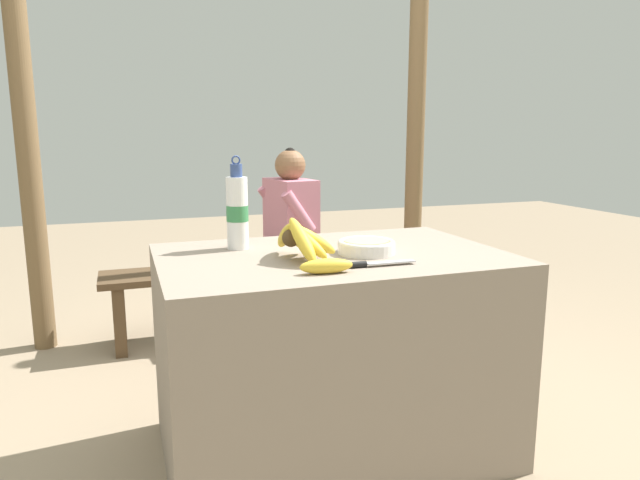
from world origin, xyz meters
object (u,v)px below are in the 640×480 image
object	(u,v)px
banana_bunch_ripe	(300,238)
wooden_bench	(252,276)
loose_banana_front	(326,266)
support_post_far	(417,92)
serving_bowl	(366,246)
banana_bunch_green	(175,260)
support_post_near	(21,82)
knife	(373,263)
water_bottle	(237,211)
seated_vendor	(284,230)

from	to	relation	value
banana_bunch_ripe	wooden_bench	bearing A→B (deg)	84.49
loose_banana_front	support_post_far	distance (m)	2.21
serving_bowl	banana_bunch_green	distance (m)	1.47
support_post_near	banana_bunch_green	bearing A→B (deg)	-13.42
banana_bunch_ripe	banana_bunch_green	distance (m)	1.43
knife	support_post_near	size ratio (longest dim) A/B	0.08
serving_bowl	loose_banana_front	xyz separation A→B (m)	(-0.23, -0.22, -0.00)
water_bottle	seated_vendor	bearing A→B (deg)	66.32
seated_vendor	loose_banana_front	bearing A→B (deg)	69.84
banana_bunch_ripe	wooden_bench	xyz separation A→B (m)	(0.13, 1.36, -0.47)
support_post_near	banana_bunch_ripe	bearing A→B (deg)	-57.19
banana_bunch_ripe	support_post_far	xyz separation A→B (m)	(1.25, 1.53, 0.59)
loose_banana_front	banana_bunch_green	distance (m)	1.62
serving_bowl	water_bottle	xyz separation A→B (m)	(-0.40, 0.23, 0.11)
water_bottle	support_post_near	size ratio (longest dim) A/B	0.12
wooden_bench	support_post_near	size ratio (longest dim) A/B	0.59
banana_bunch_ripe	support_post_near	size ratio (longest dim) A/B	0.11
loose_banana_front	knife	xyz separation A→B (m)	(0.17, 0.03, -0.01)
seated_vendor	water_bottle	bearing A→B (deg)	57.07
support_post_far	banana_bunch_green	bearing A→B (deg)	-173.84
water_bottle	banana_bunch_green	xyz separation A→B (m)	(-0.13, 1.11, -0.41)
wooden_bench	banana_bunch_green	distance (m)	0.44
serving_bowl	banana_bunch_green	bearing A→B (deg)	111.85
banana_bunch_green	banana_bunch_ripe	bearing A→B (deg)	-77.99
serving_bowl	wooden_bench	world-z (taller)	serving_bowl
loose_banana_front	seated_vendor	world-z (taller)	seated_vendor
banana_bunch_ripe	wooden_bench	distance (m)	1.45
serving_bowl	wooden_bench	bearing A→B (deg)	94.94
loose_banana_front	banana_bunch_ripe	bearing A→B (deg)	95.21
banana_bunch_green	support_post_far	distance (m)	1.81
serving_bowl	banana_bunch_green	size ratio (longest dim) A/B	0.73
banana_bunch_ripe	support_post_far	distance (m)	2.06
wooden_bench	support_post_near	xyz separation A→B (m)	(-1.12, 0.17, 1.06)
wooden_bench	loose_banana_front	bearing A→B (deg)	-94.15
seated_vendor	support_post_far	bearing A→B (deg)	-176.82
support_post_near	serving_bowl	bearing A→B (deg)	-50.69
serving_bowl	loose_banana_front	world-z (taller)	serving_bowl
water_bottle	loose_banana_front	size ratio (longest dim) A/B	2.00
banana_bunch_ripe	water_bottle	world-z (taller)	water_bottle
banana_bunch_ripe	banana_bunch_green	world-z (taller)	banana_bunch_ripe
water_bottle	banana_bunch_green	size ratio (longest dim) A/B	1.22
loose_banana_front	wooden_bench	size ratio (longest dim) A/B	0.10
water_bottle	seated_vendor	size ratio (longest dim) A/B	0.31
knife	banana_bunch_green	size ratio (longest dim) A/B	0.80
banana_bunch_ripe	knife	size ratio (longest dim) A/B	1.44
loose_banana_front	knife	world-z (taller)	loose_banana_front
wooden_bench	banana_bunch_green	bearing A→B (deg)	179.85
serving_bowl	loose_banana_front	size ratio (longest dim) A/B	1.19
water_bottle	support_post_far	xyz separation A→B (m)	(1.41, 1.28, 0.52)
knife	banana_bunch_green	bearing A→B (deg)	108.93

